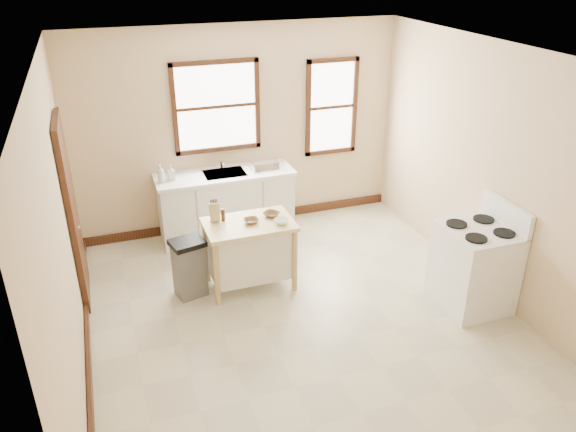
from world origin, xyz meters
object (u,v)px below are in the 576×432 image
(kitchen_island, at_px, (250,254))
(dish_rack, at_px, (264,166))
(bowl_c, at_px, (281,222))
(gas_stove, at_px, (475,256))
(soap_bottle_a, at_px, (161,174))
(soap_bottle_b, at_px, (171,173))
(knife_block, at_px, (215,213))
(trash_bin, at_px, (189,268))
(pepper_grinder, at_px, (223,215))
(bowl_b, at_px, (271,214))
(bowl_a, at_px, (251,221))

(kitchen_island, bearing_deg, dish_rack, 65.71)
(bowl_c, distance_m, gas_stove, 2.17)
(soap_bottle_a, distance_m, soap_bottle_b, 0.14)
(dish_rack, height_order, kitchen_island, dish_rack)
(soap_bottle_a, height_order, knife_block, soap_bottle_a)
(trash_bin, relative_size, gas_stove, 0.58)
(gas_stove, bearing_deg, soap_bottle_b, 138.78)
(bowl_c, bearing_deg, dish_rack, 80.30)
(trash_bin, bearing_deg, soap_bottle_a, 80.07)
(kitchen_island, distance_m, knife_block, 0.65)
(soap_bottle_b, bearing_deg, pepper_grinder, -74.08)
(bowl_b, distance_m, trash_bin, 1.12)
(pepper_grinder, bearing_deg, dish_rack, 54.30)
(kitchen_island, bearing_deg, soap_bottle_b, 115.52)
(bowl_a, xyz_separation_m, bowl_b, (0.27, 0.08, 0.00))
(knife_block, relative_size, gas_stove, 0.17)
(kitchen_island, relative_size, gas_stove, 0.84)
(bowl_a, height_order, bowl_c, bowl_c)
(soap_bottle_a, height_order, pepper_grinder, soap_bottle_a)
(soap_bottle_b, xyz_separation_m, pepper_grinder, (0.40, -1.22, -0.11))
(bowl_a, xyz_separation_m, gas_stove, (2.21, -1.17, -0.25))
(dish_rack, distance_m, kitchen_island, 1.57)
(pepper_grinder, distance_m, bowl_a, 0.33)
(dish_rack, distance_m, knife_block, 1.50)
(knife_block, bearing_deg, bowl_b, -9.38)
(kitchen_island, xyz_separation_m, trash_bin, (-0.71, 0.04, -0.06))
(gas_stove, bearing_deg, bowl_a, 152.19)
(kitchen_island, relative_size, pepper_grinder, 6.78)
(soap_bottle_a, relative_size, bowl_b, 1.32)
(bowl_a, bearing_deg, soap_bottle_b, 116.54)
(bowl_b, height_order, gas_stove, gas_stove)
(pepper_grinder, height_order, bowl_c, pepper_grinder)
(kitchen_island, relative_size, bowl_b, 5.61)
(knife_block, height_order, bowl_c, knife_block)
(gas_stove, bearing_deg, trash_bin, 157.69)
(soap_bottle_a, height_order, bowl_b, soap_bottle_a)
(soap_bottle_b, bearing_deg, bowl_a, -65.43)
(pepper_grinder, bearing_deg, gas_stove, -27.72)
(dish_rack, relative_size, bowl_a, 2.14)
(knife_block, distance_m, bowl_b, 0.66)
(soap_bottle_b, distance_m, bowl_a, 1.54)
(pepper_grinder, xyz_separation_m, trash_bin, (-0.45, -0.10, -0.55))
(pepper_grinder, relative_size, bowl_c, 0.93)
(bowl_b, height_order, trash_bin, bowl_b)
(soap_bottle_b, xyz_separation_m, trash_bin, (-0.05, -1.33, -0.66))
(kitchen_island, xyz_separation_m, knife_block, (-0.35, 0.18, 0.52))
(soap_bottle_b, height_order, kitchen_island, soap_bottle_b)
(soap_bottle_a, bearing_deg, trash_bin, -74.76)
(soap_bottle_a, bearing_deg, bowl_c, -40.58)
(bowl_a, height_order, gas_stove, gas_stove)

